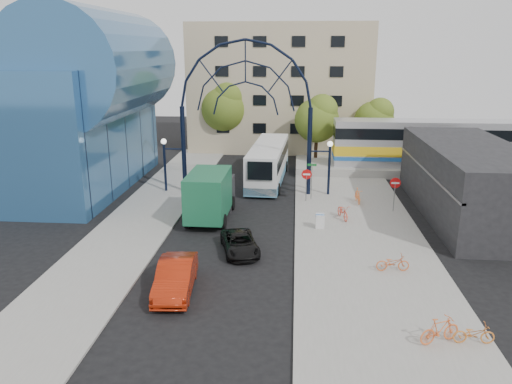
# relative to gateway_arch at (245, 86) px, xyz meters

# --- Properties ---
(ground) EXTENTS (120.00, 120.00, 0.00)m
(ground) POSITION_rel_gateway_arch_xyz_m (0.00, -14.00, -8.56)
(ground) COLOR black
(ground) RESTS_ON ground
(sidewalk_east) EXTENTS (8.00, 56.00, 0.12)m
(sidewalk_east) POSITION_rel_gateway_arch_xyz_m (8.00, -10.00, -8.50)
(sidewalk_east) COLOR gray
(sidewalk_east) RESTS_ON ground
(plaza_west) EXTENTS (5.00, 50.00, 0.12)m
(plaza_west) POSITION_rel_gateway_arch_xyz_m (-6.50, -8.00, -8.50)
(plaza_west) COLOR gray
(plaza_west) RESTS_ON ground
(gateway_arch) EXTENTS (13.64, 0.44, 12.10)m
(gateway_arch) POSITION_rel_gateway_arch_xyz_m (0.00, 0.00, 0.00)
(gateway_arch) COLOR black
(gateway_arch) RESTS_ON ground
(stop_sign) EXTENTS (0.80, 0.07, 2.50)m
(stop_sign) POSITION_rel_gateway_arch_xyz_m (4.80, -2.00, -6.56)
(stop_sign) COLOR slate
(stop_sign) RESTS_ON sidewalk_east
(do_not_enter_sign) EXTENTS (0.76, 0.07, 2.48)m
(do_not_enter_sign) POSITION_rel_gateway_arch_xyz_m (11.00, -4.00, -6.58)
(do_not_enter_sign) COLOR slate
(do_not_enter_sign) RESTS_ON sidewalk_east
(street_name_sign) EXTENTS (0.70, 0.70, 2.80)m
(street_name_sign) POSITION_rel_gateway_arch_xyz_m (5.20, -1.40, -6.43)
(street_name_sign) COLOR slate
(street_name_sign) RESTS_ON sidewalk_east
(sandwich_board) EXTENTS (0.55, 0.61, 0.99)m
(sandwich_board) POSITION_rel_gateway_arch_xyz_m (5.60, -8.02, -7.81)
(sandwich_board) COLOR white
(sandwich_board) RESTS_ON sidewalk_east
(transit_hall) EXTENTS (16.50, 18.00, 14.50)m
(transit_hall) POSITION_rel_gateway_arch_xyz_m (-15.30, 1.00, -1.86)
(transit_hall) COLOR #2F5F91
(transit_hall) RESTS_ON ground
(commercial_block_east) EXTENTS (6.00, 16.00, 5.00)m
(commercial_block_east) POSITION_rel_gateway_arch_xyz_m (16.00, -4.00, -6.06)
(commercial_block_east) COLOR black
(commercial_block_east) RESTS_ON ground
(apartment_block) EXTENTS (20.00, 12.10, 14.00)m
(apartment_block) POSITION_rel_gateway_arch_xyz_m (2.00, 20.97, -1.55)
(apartment_block) COLOR tan
(apartment_block) RESTS_ON ground
(train_platform) EXTENTS (32.00, 5.00, 0.80)m
(train_platform) POSITION_rel_gateway_arch_xyz_m (20.00, 8.00, -8.16)
(train_platform) COLOR gray
(train_platform) RESTS_ON ground
(train_car) EXTENTS (25.10, 3.05, 4.20)m
(train_car) POSITION_rel_gateway_arch_xyz_m (20.00, 8.00, -5.66)
(train_car) COLOR #B7B7BC
(train_car) RESTS_ON train_platform
(tree_north_a) EXTENTS (4.48, 4.48, 7.00)m
(tree_north_a) POSITION_rel_gateway_arch_xyz_m (6.12, 11.93, -3.95)
(tree_north_a) COLOR #382314
(tree_north_a) RESTS_ON ground
(tree_north_b) EXTENTS (5.12, 5.12, 8.00)m
(tree_north_b) POSITION_rel_gateway_arch_xyz_m (-3.88, 15.93, -3.29)
(tree_north_b) COLOR #382314
(tree_north_b) RESTS_ON ground
(tree_north_c) EXTENTS (4.16, 4.16, 6.50)m
(tree_north_c) POSITION_rel_gateway_arch_xyz_m (12.12, 13.93, -4.28)
(tree_north_c) COLOR #382314
(tree_north_c) RESTS_ON ground
(city_bus) EXTENTS (3.31, 12.01, 3.26)m
(city_bus) POSITION_rel_gateway_arch_xyz_m (1.57, 4.26, -6.85)
(city_bus) COLOR silver
(city_bus) RESTS_ON ground
(green_truck) EXTENTS (2.74, 6.87, 3.45)m
(green_truck) POSITION_rel_gateway_arch_xyz_m (-1.82, -6.10, -6.84)
(green_truck) COLOR black
(green_truck) RESTS_ON ground
(black_suv) EXTENTS (2.89, 4.42, 1.13)m
(black_suv) POSITION_rel_gateway_arch_xyz_m (0.84, -12.03, -7.99)
(black_suv) COLOR black
(black_suv) RESTS_ON ground
(red_sedan) EXTENTS (2.04, 4.87, 1.56)m
(red_sedan) POSITION_rel_gateway_arch_xyz_m (-1.72, -17.08, -7.77)
(red_sedan) COLOR #A02009
(red_sedan) RESTS_ON ground
(bike_near_a) EXTENTS (1.12, 2.02, 1.00)m
(bike_near_a) POSITION_rel_gateway_arch_xyz_m (7.25, -5.88, -7.93)
(bike_near_a) COLOR #EE482F
(bike_near_a) RESTS_ON sidewalk_east
(bike_near_b) EXTENTS (0.65, 1.86, 1.10)m
(bike_near_b) POSITION_rel_gateway_arch_xyz_m (8.67, -2.16, -7.89)
(bike_near_b) COLOR orange
(bike_near_b) RESTS_ON sidewalk_east
(bike_far_a) EXTENTS (1.78, 0.75, 0.91)m
(bike_far_a) POSITION_rel_gateway_arch_xyz_m (9.13, -14.11, -7.98)
(bike_far_a) COLOR #D35F2A
(bike_far_a) RESTS_ON sidewalk_east
(bike_far_b) EXTENTS (1.90, 1.24, 1.11)m
(bike_far_b) POSITION_rel_gateway_arch_xyz_m (9.77, -20.70, -7.88)
(bike_far_b) COLOR orange
(bike_far_b) RESTS_ON sidewalk_east
(bike_far_c) EXTENTS (1.65, 0.62, 0.86)m
(bike_far_c) POSITION_rel_gateway_arch_xyz_m (11.11, -20.65, -8.01)
(bike_far_c) COLOR orange
(bike_far_c) RESTS_ON sidewalk_east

